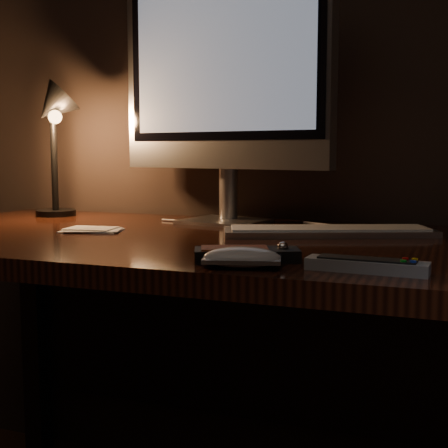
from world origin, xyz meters
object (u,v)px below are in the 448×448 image
(mouse, at_px, (242,261))
(media_remote, at_px, (247,254))
(desk_lamp, at_px, (53,125))
(tv_remote, at_px, (367,265))
(keyboard, at_px, (329,231))
(desk, at_px, (239,290))
(monitor, at_px, (223,75))

(mouse, relative_size, media_remote, 0.66)
(mouse, xyz_separation_m, desk_lamp, (-0.72, 0.52, 0.24))
(mouse, distance_m, tv_remote, 0.19)
(keyboard, bearing_deg, media_remote, -121.36)
(desk, xyz_separation_m, media_remote, (0.13, -0.33, 0.14))
(keyboard, height_order, desk_lamp, desk_lamp)
(desk, height_order, keyboard, keyboard)
(desk, bearing_deg, keyboard, 12.97)
(tv_remote, relative_size, desk_lamp, 0.50)
(monitor, height_order, keyboard, monitor)
(monitor, relative_size, media_remote, 3.38)
(monitor, xyz_separation_m, keyboard, (0.29, -0.12, -0.36))
(desk, distance_m, monitor, 0.53)
(desk, bearing_deg, media_remote, -68.76)
(mouse, bearing_deg, media_remote, 85.67)
(keyboard, distance_m, desk_lamp, 0.81)
(mouse, bearing_deg, tv_remote, -4.53)
(mouse, distance_m, desk_lamp, 0.92)
(monitor, xyz_separation_m, tv_remote, (0.42, -0.52, -0.35))
(desk, bearing_deg, tv_remote, -47.24)
(tv_remote, bearing_deg, desk_lamp, 154.61)
(tv_remote, bearing_deg, monitor, 132.51)
(desk_lamp, bearing_deg, media_remote, -9.83)
(desk, distance_m, mouse, 0.43)
(mouse, height_order, tv_remote, same)
(keyboard, xyz_separation_m, desk_lamp, (-0.77, 0.09, 0.24))
(mouse, bearing_deg, desk_lamp, 128.49)
(keyboard, xyz_separation_m, tv_remote, (0.13, -0.40, 0.00))
(monitor, relative_size, desk_lamp, 1.67)
(desk, bearing_deg, monitor, 121.19)
(tv_remote, xyz_separation_m, desk_lamp, (-0.90, 0.49, 0.24))
(monitor, bearing_deg, keyboard, -9.35)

